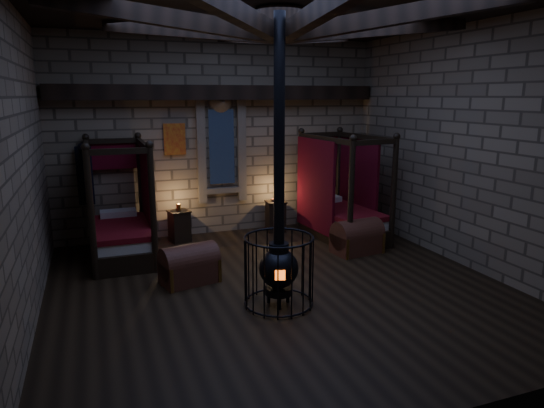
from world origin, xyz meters
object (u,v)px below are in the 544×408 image
object	(u,v)px
bed_left	(121,229)
trunk_right	(357,238)
stove	(279,264)
trunk_left	(189,265)
bed_right	(341,213)

from	to	relation	value
bed_left	trunk_right	distance (m)	4.50
trunk_right	stove	xyz separation A→B (m)	(-2.30, -1.72, 0.32)
bed_left	trunk_left	xyz separation A→B (m)	(0.95, -1.74, -0.25)
bed_right	stove	xyz separation A→B (m)	(-2.50, -2.77, 0.08)
trunk_right	stove	world-z (taller)	stove
trunk_left	trunk_right	bearing A→B (deg)	-5.77
bed_left	stove	bearing A→B (deg)	-56.95
trunk_left	trunk_right	distance (m)	3.37
stove	bed_left	bearing A→B (deg)	140.47
trunk_left	trunk_right	size ratio (longest dim) A/B	1.01
bed_left	bed_right	xyz separation A→B (m)	(4.50, -0.29, 0.01)
bed_left	bed_right	world-z (taller)	bed_right
trunk_right	stove	bearing A→B (deg)	-150.29
bed_right	stove	distance (m)	3.73
trunk_right	trunk_left	bearing A→B (deg)	179.72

